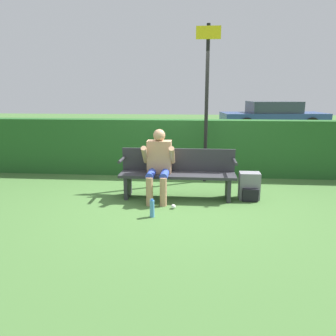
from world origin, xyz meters
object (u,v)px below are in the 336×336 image
at_px(person_seated, 159,162).
at_px(water_bottle, 152,208).
at_px(parked_car, 273,117).
at_px(park_bench, 178,172).
at_px(signpost, 207,96).
at_px(backpack, 249,187).

bearing_deg(person_seated, water_bottle, -90.36).
distance_m(person_seated, parked_car, 10.72).
distance_m(park_bench, person_seated, 0.39).
height_order(signpost, parked_car, signpost).
height_order(park_bench, water_bottle, park_bench).
bearing_deg(water_bottle, parked_car, 69.31).
xyz_separation_m(park_bench, parked_car, (3.75, 9.80, 0.21)).
height_order(person_seated, backpack, person_seated).
relative_size(water_bottle, parked_car, 0.06).
bearing_deg(signpost, water_bottle, -111.78).
xyz_separation_m(water_bottle, parked_car, (4.06, 10.75, 0.51)).
height_order(backpack, water_bottle, backpack).
bearing_deg(backpack, person_seated, -175.85).
bearing_deg(park_bench, parked_car, 69.07).
distance_m(backpack, water_bottle, 1.79).
bearing_deg(parked_car, signpost, -117.07).
bearing_deg(park_bench, signpost, 65.08).
xyz_separation_m(person_seated, backpack, (1.52, 0.11, -0.42)).
bearing_deg(parked_car, park_bench, -117.56).
xyz_separation_m(water_bottle, signpost, (0.80, 2.01, 1.55)).
relative_size(person_seated, parked_car, 0.25).
height_order(park_bench, backpack, park_bench).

